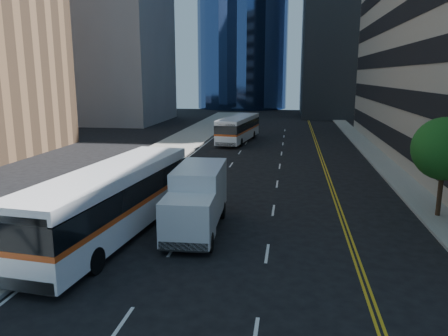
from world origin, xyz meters
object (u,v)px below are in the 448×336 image
object	(u,v)px
street_tree	(444,149)
bus_rear	(239,128)
box_truck	(197,199)
bus_front	(112,200)

from	to	relation	value
street_tree	bus_rear	distance (m)	28.35
box_truck	bus_rear	bearing A→B (deg)	90.85
bus_front	street_tree	bearing A→B (deg)	23.61
street_tree	box_truck	xyz separation A→B (m)	(-11.94, -3.82, -2.06)
street_tree	bus_rear	size ratio (longest dim) A/B	0.46
bus_front	bus_rear	world-z (taller)	bus_front
bus_rear	box_truck	size ratio (longest dim) A/B	1.74
bus_rear	box_truck	bearing A→B (deg)	-79.63
street_tree	box_truck	bearing A→B (deg)	-162.26
street_tree	bus_front	world-z (taller)	street_tree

